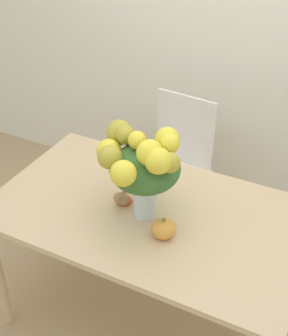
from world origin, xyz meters
TOP-DOWN VIEW (x-y plane):
  - ground_plane at (0.00, 0.00)m, footprint 12.00×12.00m
  - wall_back at (0.00, 1.25)m, footprint 8.00×0.06m
  - dining_table at (0.00, 0.00)m, footprint 1.47×0.87m
  - flower_vase at (-0.01, -0.04)m, footprint 0.41×0.41m
  - pumpkin at (0.14, -0.13)m, footprint 0.11×0.11m
  - turkey_figurine at (-0.13, -0.01)m, footprint 0.08×0.11m
  - dining_chair_near_window at (-0.20, 0.77)m, footprint 0.46×0.46m

SIDE VIEW (x-z plane):
  - ground_plane at x=0.00m, z-range 0.00..0.00m
  - dining_chair_near_window at x=-0.20m, z-range 0.01..0.94m
  - dining_table at x=0.00m, z-range 0.28..1.05m
  - turkey_figurine at x=-0.13m, z-range 0.76..0.83m
  - pumpkin at x=0.14m, z-range 0.76..0.86m
  - flower_vase at x=-0.01m, z-range 0.82..1.27m
  - wall_back at x=0.00m, z-range 0.00..2.70m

